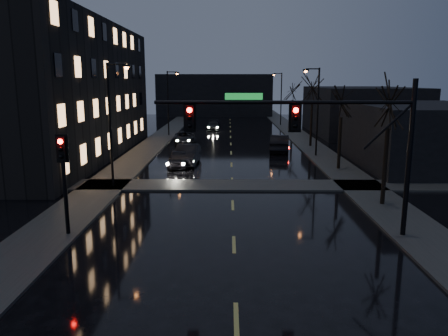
{
  "coord_description": "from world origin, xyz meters",
  "views": [
    {
      "loc": [
        -0.24,
        -9.71,
        6.93
      ],
      "look_at": [
        -0.44,
        8.76,
        3.2
      ],
      "focal_mm": 35.0,
      "sensor_mm": 36.0,
      "label": 1
    }
  ],
  "objects_px": {
    "lead_car": "(279,143)",
    "oncoming_car_c": "(185,138)",
    "oncoming_car_d": "(213,125)",
    "oncoming_car_a": "(179,158)",
    "oncoming_car_b": "(187,155)"
  },
  "relations": [
    {
      "from": "lead_car",
      "to": "oncoming_car_c",
      "type": "bearing_deg",
      "value": -20.34
    },
    {
      "from": "oncoming_car_c",
      "to": "oncoming_car_d",
      "type": "height_order",
      "value": "oncoming_car_c"
    },
    {
      "from": "oncoming_car_a",
      "to": "oncoming_car_d",
      "type": "bearing_deg",
      "value": 83.53
    },
    {
      "from": "oncoming_car_d",
      "to": "lead_car",
      "type": "bearing_deg",
      "value": -67.99
    },
    {
      "from": "oncoming_car_b",
      "to": "oncoming_car_c",
      "type": "xyz_separation_m",
      "value": [
        -1.34,
        11.79,
        -0.14
      ]
    },
    {
      "from": "lead_car",
      "to": "oncoming_car_d",
      "type": "bearing_deg",
      "value": -62.01
    },
    {
      "from": "oncoming_car_b",
      "to": "lead_car",
      "type": "height_order",
      "value": "lead_car"
    },
    {
      "from": "oncoming_car_b",
      "to": "oncoming_car_c",
      "type": "height_order",
      "value": "oncoming_car_b"
    },
    {
      "from": "oncoming_car_c",
      "to": "oncoming_car_d",
      "type": "distance_m",
      "value": 13.88
    },
    {
      "from": "oncoming_car_b",
      "to": "oncoming_car_c",
      "type": "bearing_deg",
      "value": 100.51
    },
    {
      "from": "oncoming_car_a",
      "to": "oncoming_car_b",
      "type": "bearing_deg",
      "value": 59.29
    },
    {
      "from": "oncoming_car_c",
      "to": "lead_car",
      "type": "bearing_deg",
      "value": -33.76
    },
    {
      "from": "oncoming_car_c",
      "to": "oncoming_car_d",
      "type": "relative_size",
      "value": 1.09
    },
    {
      "from": "oncoming_car_a",
      "to": "oncoming_car_c",
      "type": "xyz_separation_m",
      "value": [
        -0.75,
        12.88,
        -0.02
      ]
    },
    {
      "from": "oncoming_car_c",
      "to": "lead_car",
      "type": "height_order",
      "value": "lead_car"
    }
  ]
}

